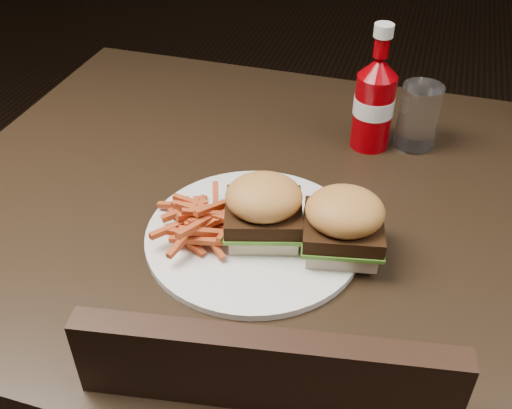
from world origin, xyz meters
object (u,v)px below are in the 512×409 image
(dining_table, at_px, (349,222))
(tumbler, at_px, (419,115))
(plate, at_px, (254,236))
(ketchup_bottle, at_px, (373,112))

(dining_table, bearing_deg, tumbler, 71.17)
(dining_table, height_order, tumbler, tumbler)
(plate, bearing_deg, dining_table, 40.54)
(plate, distance_m, ketchup_bottle, 0.30)
(dining_table, xyz_separation_m, ketchup_bottle, (-0.00, 0.18, 0.08))
(plate, bearing_deg, tumbler, 58.65)
(ketchup_bottle, distance_m, tumbler, 0.07)
(plate, xyz_separation_m, ketchup_bottle, (0.11, 0.28, 0.06))
(plate, relative_size, tumbler, 2.85)
(tumbler, bearing_deg, ketchup_bottle, -163.85)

